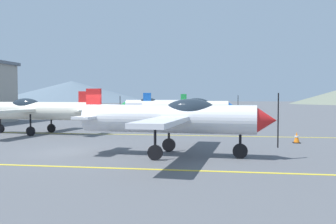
{
  "coord_description": "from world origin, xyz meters",
  "views": [
    {
      "loc": [
        6.01,
        -14.82,
        2.38
      ],
      "look_at": [
        1.5,
        14.0,
        1.2
      ],
      "focal_mm": 39.0,
      "sensor_mm": 36.0,
      "label": 1
    }
  ],
  "objects_px": {
    "airplane_mid": "(34,110)",
    "traffic_cone_side": "(297,138)",
    "car_sedan": "(174,108)",
    "airplane_back": "(153,104)",
    "airplane_far": "(189,107)",
    "airplane_near": "(175,118)"
  },
  "relations": [
    {
      "from": "airplane_far",
      "to": "car_sedan",
      "type": "bearing_deg",
      "value": 101.49
    },
    {
      "from": "airplane_near",
      "to": "airplane_far",
      "type": "bearing_deg",
      "value": 93.51
    },
    {
      "from": "airplane_back",
      "to": "traffic_cone_side",
      "type": "bearing_deg",
      "value": -61.22
    },
    {
      "from": "airplane_near",
      "to": "airplane_mid",
      "type": "distance_m",
      "value": 12.61
    },
    {
      "from": "airplane_mid",
      "to": "traffic_cone_side",
      "type": "height_order",
      "value": "airplane_mid"
    },
    {
      "from": "airplane_mid",
      "to": "car_sedan",
      "type": "distance_m",
      "value": 28.59
    },
    {
      "from": "airplane_near",
      "to": "airplane_far",
      "type": "distance_m",
      "value": 15.59
    },
    {
      "from": "airplane_mid",
      "to": "airplane_back",
      "type": "distance_m",
      "value": 19.76
    },
    {
      "from": "airplane_far",
      "to": "airplane_back",
      "type": "relative_size",
      "value": 1.0
    },
    {
      "from": "airplane_far",
      "to": "airplane_back",
      "type": "distance_m",
      "value": 12.34
    },
    {
      "from": "airplane_near",
      "to": "airplane_mid",
      "type": "relative_size",
      "value": 1.0
    },
    {
      "from": "car_sedan",
      "to": "airplane_mid",
      "type": "bearing_deg",
      "value": -100.49
    },
    {
      "from": "airplane_near",
      "to": "airplane_back",
      "type": "bearing_deg",
      "value": 103.01
    },
    {
      "from": "airplane_mid",
      "to": "traffic_cone_side",
      "type": "relative_size",
      "value": 15.6
    },
    {
      "from": "airplane_far",
      "to": "traffic_cone_side",
      "type": "bearing_deg",
      "value": -57.48
    },
    {
      "from": "airplane_mid",
      "to": "traffic_cone_side",
      "type": "xyz_separation_m",
      "value": [
        15.91,
        -2.26,
        -1.26
      ]
    },
    {
      "from": "airplane_far",
      "to": "traffic_cone_side",
      "type": "height_order",
      "value": "airplane_far"
    },
    {
      "from": "car_sedan",
      "to": "traffic_cone_side",
      "type": "bearing_deg",
      "value": -70.59
    },
    {
      "from": "airplane_mid",
      "to": "airplane_far",
      "type": "distance_m",
      "value": 12.34
    },
    {
      "from": "traffic_cone_side",
      "to": "airplane_far",
      "type": "bearing_deg",
      "value": 122.52
    },
    {
      "from": "airplane_far",
      "to": "car_sedan",
      "type": "height_order",
      "value": "airplane_far"
    },
    {
      "from": "airplane_near",
      "to": "airplane_back",
      "type": "height_order",
      "value": "same"
    }
  ]
}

